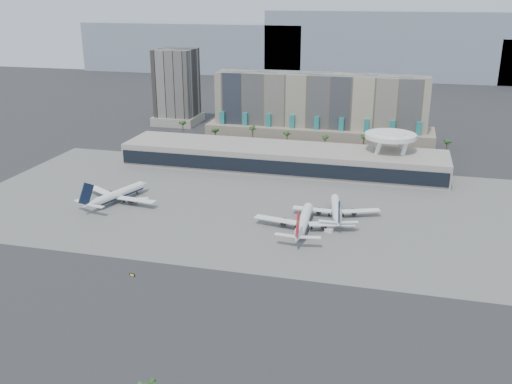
% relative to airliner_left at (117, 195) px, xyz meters
% --- Properties ---
extents(ground, '(900.00, 900.00, 0.00)m').
position_rel_airliner_left_xyz_m(ground, '(60.95, -41.88, -3.59)').
color(ground, '#232326').
rests_on(ground, ground).
extents(apron_pad, '(260.00, 130.00, 0.06)m').
position_rel_airliner_left_xyz_m(apron_pad, '(60.95, 13.12, -3.56)').
color(apron_pad, '#5B5B59').
rests_on(apron_pad, ground).
extents(mountain_ridge, '(680.00, 60.00, 70.00)m').
position_rel_airliner_left_xyz_m(mountain_ridge, '(88.83, 428.12, 26.30)').
color(mountain_ridge, gray).
rests_on(mountain_ridge, ground).
extents(hotel, '(140.00, 30.00, 42.00)m').
position_rel_airliner_left_xyz_m(hotel, '(70.95, 132.53, 13.21)').
color(hotel, tan).
rests_on(hotel, ground).
extents(office_tower, '(30.00, 30.00, 52.00)m').
position_rel_airliner_left_xyz_m(office_tower, '(-34.05, 158.12, 19.34)').
color(office_tower, black).
rests_on(office_tower, ground).
extents(terminal, '(170.00, 32.50, 14.50)m').
position_rel_airliner_left_xyz_m(terminal, '(60.95, 67.95, 2.92)').
color(terminal, gray).
rests_on(terminal, ground).
extents(saucer_structure, '(26.00, 26.00, 21.89)m').
position_rel_airliner_left_xyz_m(saucer_structure, '(115.95, 74.12, 14.86)').
color(saucer_structure, white).
rests_on(saucer_structure, ground).
extents(palm_row, '(157.80, 2.80, 13.10)m').
position_rel_airliner_left_xyz_m(palm_row, '(67.95, 103.12, 6.90)').
color(palm_row, brown).
rests_on(palm_row, ground).
extents(airliner_left, '(38.55, 39.89, 14.25)m').
position_rel_airliner_left_xyz_m(airliner_left, '(0.00, 0.00, 0.00)').
color(airliner_left, white).
rests_on(airliner_left, ground).
extents(airliner_centre, '(40.67, 41.91, 14.46)m').
position_rel_airliner_left_xyz_m(airliner_centre, '(86.28, -10.03, 0.05)').
color(airliner_centre, white).
rests_on(airliner_centre, ground).
extents(airliner_right, '(36.53, 37.90, 13.16)m').
position_rel_airliner_left_xyz_m(airliner_right, '(97.28, 6.87, -0.27)').
color(airliner_right, white).
rests_on(airliner_right, ground).
extents(service_vehicle_a, '(5.33, 3.94, 2.35)m').
position_rel_airliner_left_xyz_m(service_vehicle_a, '(11.62, 1.76, -2.42)').
color(service_vehicle_a, silver).
rests_on(service_vehicle_a, ground).
extents(service_vehicle_b, '(3.62, 2.84, 1.64)m').
position_rel_airliner_left_xyz_m(service_vehicle_b, '(96.43, -10.16, -2.78)').
color(service_vehicle_b, white).
rests_on(service_vehicle_b, ground).
extents(taxiway_sign, '(2.06, 0.76, 0.93)m').
position_rel_airliner_left_xyz_m(taxiway_sign, '(37.90, -63.12, -3.13)').
color(taxiway_sign, black).
rests_on(taxiway_sign, ground).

